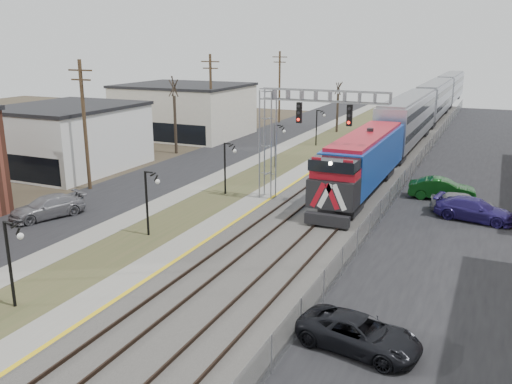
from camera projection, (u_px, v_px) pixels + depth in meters
The scene contains 21 objects.
street_west at pixel (189, 167), 50.45m from camera, with size 7.00×120.00×0.04m, color black.
sidewalk at pixel (232, 171), 48.66m from camera, with size 2.00×120.00×0.08m, color gray.
grass_median at pixel (262, 174), 47.47m from camera, with size 4.00×120.00×0.06m, color #3E4525.
platform at pixel (294, 177), 46.25m from camera, with size 2.00×120.00×0.24m, color gray.
ballast_bed at pixel (352, 183), 44.27m from camera, with size 8.00×120.00×0.20m, color #595651.
parking_lot at pixel (512, 201), 39.53m from camera, with size 16.00×120.00×0.04m, color black.
platform_edge at pixel (304, 176), 45.87m from camera, with size 0.24×120.00×0.01m, color gold.
track_near at pixel (328, 178), 45.02m from camera, with size 1.58×120.00×0.15m.
track_far at pixel (370, 183), 43.63m from camera, with size 1.58×120.00×0.15m.
train at pixel (427, 107), 71.64m from camera, with size 3.00×85.85×5.33m.
signal_gantry at pixel (290, 126), 37.76m from camera, with size 9.00×1.07×8.15m.
lampposts at pixel (150, 203), 32.27m from camera, with size 0.14×62.14×4.00m.
utility_poles at pixel (85, 126), 41.52m from camera, with size 0.28×80.28×10.00m.
fence at pixel (404, 180), 42.42m from camera, with size 0.04×120.00×1.60m, color gray.
buildings_west at pixel (17, 147), 43.94m from camera, with size 14.00×67.00×7.00m.
bare_trees at pixel (198, 131), 53.63m from camera, with size 12.30×42.30×5.95m.
car_lot_c at pixel (359, 334), 20.32m from camera, with size 2.15×4.67×1.30m, color black.
car_lot_d at pixel (475, 210), 35.07m from camera, with size 2.03×4.99×1.45m, color navy.
car_lot_e at pixel (463, 204), 36.51m from camera, with size 1.69×4.19×1.43m, color slate.
car_lot_f at pixel (442, 189), 39.78m from camera, with size 1.65×4.73×1.56m, color #0C3D11.
car_street_b at pixel (47, 208), 35.65m from camera, with size 1.99×4.90×1.42m, color slate.
Camera 1 is at (14.52, -7.27, 11.25)m, focal length 38.00 mm.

